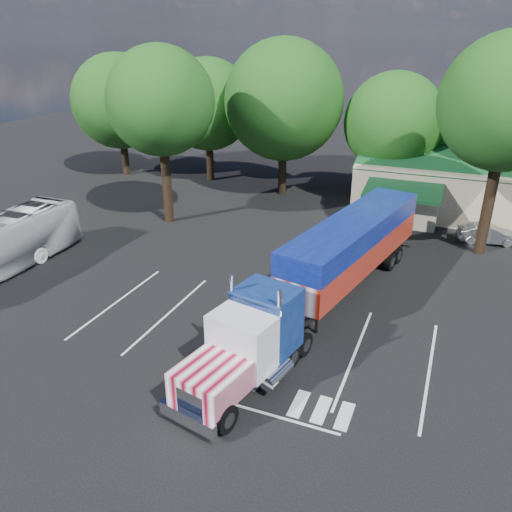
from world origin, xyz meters
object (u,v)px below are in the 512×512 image
at_px(bicycle, 323,242).
at_px(silver_sedan, 488,234).
at_px(woman, 287,277).
at_px(semi_truck, 331,264).

relative_size(bicycle, silver_sedan, 0.39).
bearing_deg(bicycle, woman, -104.43).
bearing_deg(semi_truck, woman, 174.66).
relative_size(woman, bicycle, 1.09).
distance_m(woman, bicycle, 6.68).
height_order(semi_truck, woman, semi_truck).
bearing_deg(semi_truck, silver_sedan, 70.06).
height_order(woman, bicycle, woman).
height_order(woman, silver_sedan, woman).
distance_m(semi_truck, bicycle, 8.09).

